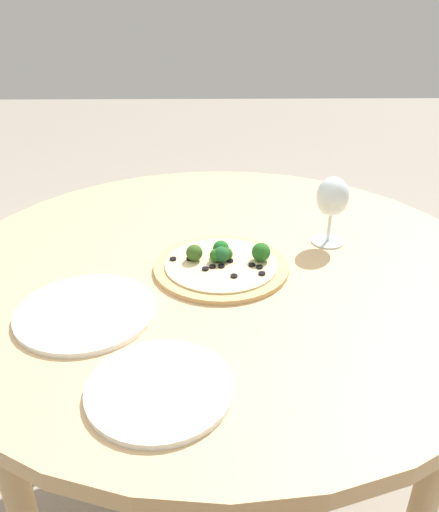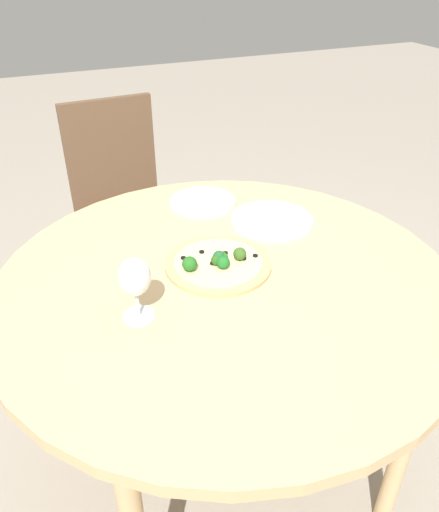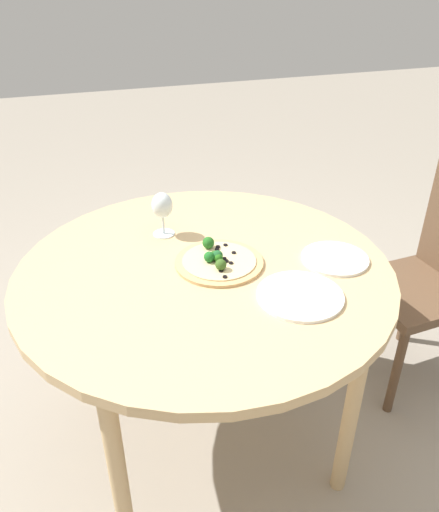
{
  "view_description": "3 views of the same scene",
  "coord_description": "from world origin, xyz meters",
  "px_view_note": "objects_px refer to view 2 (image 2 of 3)",
  "views": [
    {
      "loc": [
        -0.02,
        -0.95,
        1.27
      ],
      "look_at": [
        -0.0,
        -0.05,
        0.79
      ],
      "focal_mm": 35.0,
      "sensor_mm": 36.0,
      "label": 1
    },
    {
      "loc": [
        0.42,
        0.95,
        1.49
      ],
      "look_at": [
        -0.0,
        -0.05,
        0.79
      ],
      "focal_mm": 35.0,
      "sensor_mm": 36.0,
      "label": 2
    },
    {
      "loc": [
        -1.27,
        0.38,
        1.59
      ],
      "look_at": [
        -0.0,
        -0.05,
        0.79
      ],
      "focal_mm": 35.0,
      "sensor_mm": 36.0,
      "label": 3
    }
  ],
  "objects_px": {
    "pizza": "(219,263)",
    "wine_glass": "(135,279)",
    "plate_near": "(203,202)",
    "plate_far": "(272,220)",
    "chair": "(124,209)"
  },
  "relations": [
    {
      "from": "pizza",
      "to": "wine_glass",
      "type": "xyz_separation_m",
      "value": [
        0.25,
        0.12,
        0.09
      ]
    },
    {
      "from": "chair",
      "to": "plate_near",
      "type": "bearing_deg",
      "value": -78.2
    },
    {
      "from": "wine_glass",
      "to": "plate_far",
      "type": "height_order",
      "value": "wine_glass"
    },
    {
      "from": "pizza",
      "to": "wine_glass",
      "type": "distance_m",
      "value": 0.29
    },
    {
      "from": "plate_near",
      "to": "plate_far",
      "type": "height_order",
      "value": "same"
    },
    {
      "from": "chair",
      "to": "plate_near",
      "type": "relative_size",
      "value": 4.44
    },
    {
      "from": "wine_glass",
      "to": "plate_near",
      "type": "relative_size",
      "value": 0.73
    },
    {
      "from": "pizza",
      "to": "chair",
      "type": "bearing_deg",
      "value": -86.53
    },
    {
      "from": "pizza",
      "to": "wine_glass",
      "type": "bearing_deg",
      "value": 25.56
    },
    {
      "from": "pizza",
      "to": "wine_glass",
      "type": "height_order",
      "value": "wine_glass"
    },
    {
      "from": "pizza",
      "to": "plate_near",
      "type": "height_order",
      "value": "pizza"
    },
    {
      "from": "pizza",
      "to": "plate_far",
      "type": "xyz_separation_m",
      "value": [
        -0.24,
        -0.16,
        -0.01
      ]
    },
    {
      "from": "chair",
      "to": "wine_glass",
      "type": "height_order",
      "value": "chair"
    },
    {
      "from": "chair",
      "to": "plate_far",
      "type": "xyz_separation_m",
      "value": [
        -0.3,
        0.76,
        0.26
      ]
    },
    {
      "from": "pizza",
      "to": "plate_near",
      "type": "bearing_deg",
      "value": -104.78
    }
  ]
}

